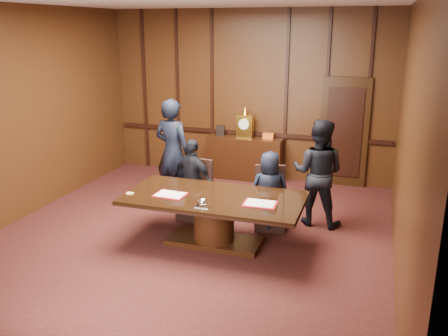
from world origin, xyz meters
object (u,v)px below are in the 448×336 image
at_px(signatory_left, 193,180).
at_px(signatory_right, 269,191).
at_px(sideboard, 245,156).
at_px(conference_table, 214,212).
at_px(witness_right, 318,173).
at_px(witness_left, 173,152).

relative_size(signatory_left, signatory_right, 1.07).
height_order(sideboard, signatory_right, sideboard).
relative_size(sideboard, signatory_left, 1.16).
height_order(conference_table, witness_right, witness_right).
xyz_separation_m(sideboard, witness_right, (1.78, -1.97, 0.39)).
height_order(conference_table, witness_left, witness_left).
height_order(signatory_left, signatory_right, signatory_left).
relative_size(witness_left, witness_right, 1.10).
bearing_deg(witness_right, sideboard, -42.20).
bearing_deg(witness_left, witness_right, -173.17).
bearing_deg(sideboard, conference_table, -82.22).
distance_m(conference_table, witness_left, 1.96).
bearing_deg(witness_right, witness_left, 2.33).
relative_size(sideboard, witness_right, 0.91).
height_order(conference_table, signatory_left, signatory_left).
bearing_deg(signatory_right, conference_table, 34.76).
bearing_deg(signatory_left, witness_right, -148.75).
bearing_deg(signatory_left, sideboard, -76.70).
relative_size(signatory_left, witness_left, 0.71).
height_order(signatory_right, witness_right, witness_right).
distance_m(signatory_left, witness_left, 0.92).
xyz_separation_m(sideboard, conference_table, (0.44, -3.23, 0.02)).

